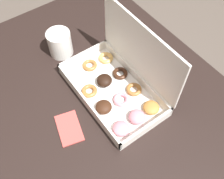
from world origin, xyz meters
TOP-DOWN VIEW (x-y plane):
  - ground_plane at (0.00, 0.00)m, footprint 8.00×8.00m
  - dining_table at (0.00, 0.00)m, footprint 1.27×0.89m
  - donut_box at (-0.03, 0.08)m, footprint 0.40×0.23m
  - coffee_mug at (-0.32, 0.00)m, footprint 0.09×0.09m
  - paper_napkin at (0.00, -0.15)m, footprint 0.13×0.10m

SIDE VIEW (x-z plane):
  - ground_plane at x=0.00m, z-range 0.00..0.00m
  - dining_table at x=0.00m, z-range 0.27..0.97m
  - paper_napkin at x=0.00m, z-range 0.70..0.71m
  - coffee_mug at x=-0.32m, z-range 0.70..0.81m
  - donut_box at x=-0.03m, z-range 0.62..0.89m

